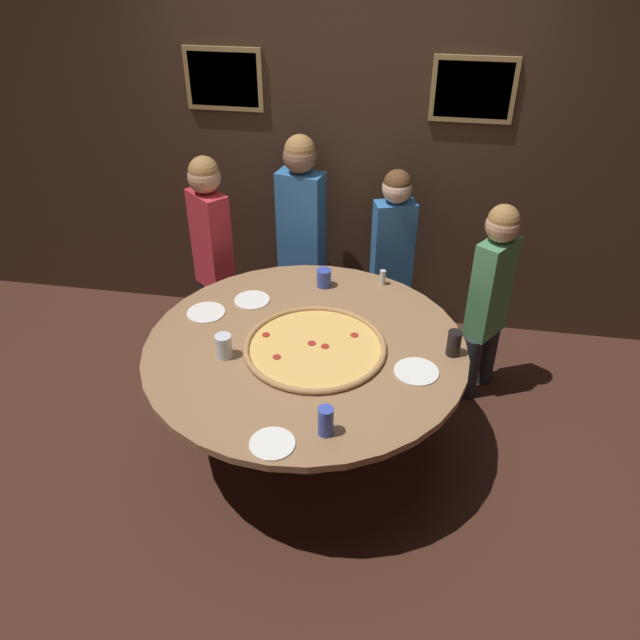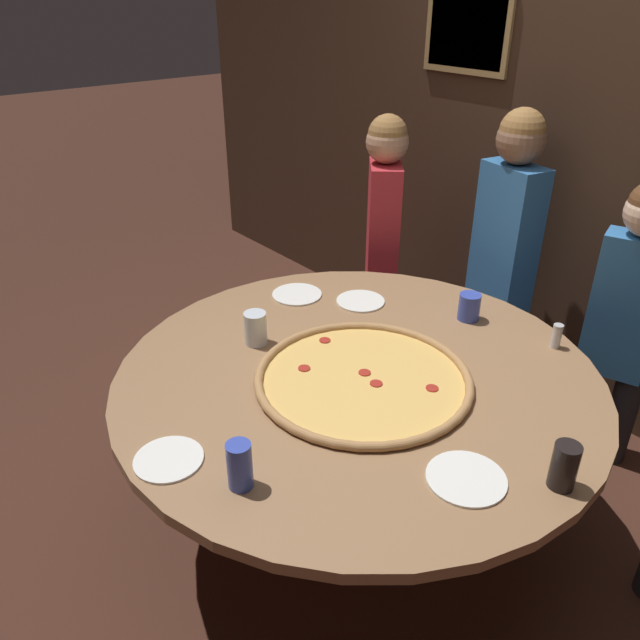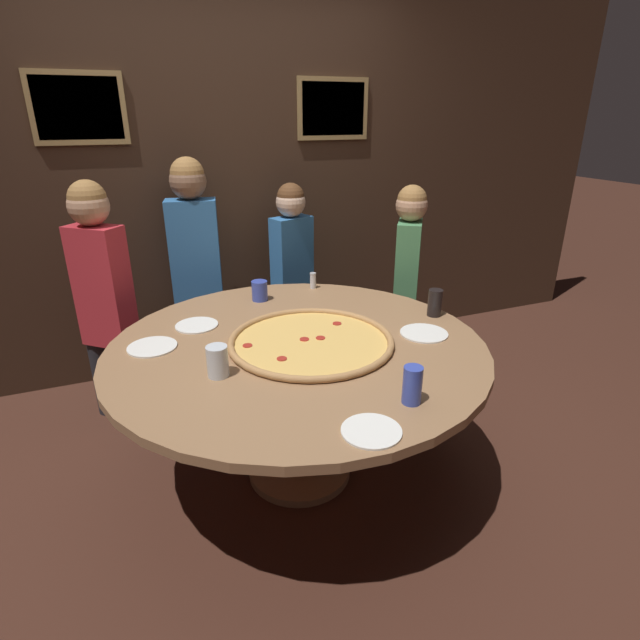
{
  "view_description": "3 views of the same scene",
  "coord_description": "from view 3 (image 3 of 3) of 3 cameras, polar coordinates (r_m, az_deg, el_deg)",
  "views": [
    {
      "loc": [
        0.53,
        -2.65,
        2.75
      ],
      "look_at": [
        0.09,
        -0.08,
        0.96
      ],
      "focal_mm": 35.0,
      "sensor_mm": 36.0,
      "label": 1
    },
    {
      "loc": [
        1.36,
        -1.3,
        1.99
      ],
      "look_at": [
        -0.09,
        -0.11,
        0.95
      ],
      "focal_mm": 35.0,
      "sensor_mm": 36.0,
      "label": 2
    },
    {
      "loc": [
        -0.7,
        -1.97,
        1.73
      ],
      "look_at": [
        0.12,
        0.02,
        0.83
      ],
      "focal_mm": 28.0,
      "sensor_mm": 36.0,
      "label": 3
    }
  ],
  "objects": [
    {
      "name": "condiment_shaker",
      "position": [
        3.02,
        -0.81,
        4.54
      ],
      "size": [
        0.04,
        0.04,
        0.1
      ],
      "color": "silver",
      "rests_on": "dining_table"
    },
    {
      "name": "diner_far_right",
      "position": [
        3.04,
        -23.49,
        2.97
      ],
      "size": [
        0.35,
        0.33,
        1.41
      ],
      "rotation": [
        0.0,
        0.0,
        2.42
      ],
      "color": "#232328",
      "rests_on": "ground_plane"
    },
    {
      "name": "giant_pizza",
      "position": [
        2.3,
        -1.03,
        -2.4
      ],
      "size": [
        0.77,
        0.77,
        0.03
      ],
      "color": "#EAB75B",
      "rests_on": "dining_table"
    },
    {
      "name": "white_plate_far_back",
      "position": [
        2.57,
        -13.91,
        -0.59
      ],
      "size": [
        0.21,
        0.21,
        0.01
      ],
      "primitive_type": "cylinder",
      "color": "white",
      "rests_on": "dining_table"
    },
    {
      "name": "diner_side_right",
      "position": [
        3.47,
        -3.2,
        6.08
      ],
      "size": [
        0.35,
        0.22,
        1.31
      ],
      "rotation": [
        0.0,
        0.0,
        -2.82
      ],
      "color": "#232328",
      "rests_on": "ground_plane"
    },
    {
      "name": "white_plate_left_side",
      "position": [
        2.39,
        -18.62,
        -2.92
      ],
      "size": [
        0.22,
        0.22,
        0.01
      ],
      "primitive_type": "cylinder",
      "color": "white",
      "rests_on": "dining_table"
    },
    {
      "name": "drink_cup_beside_pizza",
      "position": [
        2.67,
        13.0,
        1.93
      ],
      "size": [
        0.07,
        0.07,
        0.14
      ],
      "primitive_type": "cylinder",
      "color": "black",
      "rests_on": "dining_table"
    },
    {
      "name": "ground_plane",
      "position": [
        2.71,
        -2.33,
        -16.94
      ],
      "size": [
        24.0,
        24.0,
        0.0
      ],
      "primitive_type": "plane",
      "color": "#422319"
    },
    {
      "name": "white_plate_beside_cup",
      "position": [
        1.71,
        5.89,
        -12.5
      ],
      "size": [
        0.21,
        0.21,
        0.01
      ],
      "primitive_type": "cylinder",
      "color": "white",
      "rests_on": "dining_table"
    },
    {
      "name": "diner_far_left",
      "position": [
        3.32,
        9.89,
        5.16
      ],
      "size": [
        0.29,
        0.34,
        1.32
      ],
      "rotation": [
        0.0,
        0.0,
        -2.17
      ],
      "color": "#232328",
      "rests_on": "ground_plane"
    },
    {
      "name": "dining_table",
      "position": [
        2.36,
        -2.57,
        -5.17
      ],
      "size": [
        1.75,
        1.75,
        0.74
      ],
      "color": "#936B47",
      "rests_on": "ground_plane"
    },
    {
      "name": "white_plate_near_front",
      "position": [
        2.45,
        11.8,
        -1.49
      ],
      "size": [
        0.23,
        0.23,
        0.01
      ],
      "primitive_type": "cylinder",
      "color": "white",
      "rests_on": "dining_table"
    },
    {
      "name": "diner_side_left",
      "position": [
        3.33,
        -14.01,
        6.55
      ],
      "size": [
        0.39,
        0.22,
        1.49
      ],
      "rotation": [
        0.0,
        0.0,
        2.93
      ],
      "color": "#232328",
      "rests_on": "ground_plane"
    },
    {
      "name": "drink_cup_by_shaker",
      "position": [
        2.05,
        -11.63,
        -4.64
      ],
      "size": [
        0.09,
        0.09,
        0.13
      ],
      "primitive_type": "cylinder",
      "color": "silver",
      "rests_on": "dining_table"
    },
    {
      "name": "drink_cup_front_edge",
      "position": [
        1.86,
        10.51,
        -7.32
      ],
      "size": [
        0.07,
        0.07,
        0.15
      ],
      "primitive_type": "cylinder",
      "color": "#384CB7",
      "rests_on": "dining_table"
    },
    {
      "name": "drink_cup_far_right",
      "position": [
        2.84,
        -6.9,
        3.34
      ],
      "size": [
        0.09,
        0.09,
        0.11
      ],
      "primitive_type": "cylinder",
      "color": "#384CB7",
      "rests_on": "dining_table"
    },
    {
      "name": "back_wall",
      "position": [
        3.54,
        -11.24,
        15.37
      ],
      "size": [
        6.4,
        0.08,
        2.6
      ],
      "color": "#3D281C",
      "rests_on": "ground_plane"
    }
  ]
}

